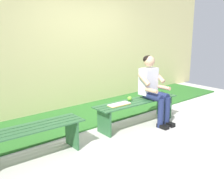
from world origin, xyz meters
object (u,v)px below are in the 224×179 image
at_px(apple, 130,99).
at_px(book_open, 119,104).
at_px(bench_far, 28,136).
at_px(bench_near, 137,106).
at_px(person_seated, 153,87).

relative_size(apple, book_open, 0.20).
bearing_deg(apple, book_open, 12.86).
bearing_deg(bench_far, bench_near, 180.00).
relative_size(bench_far, apple, 18.85).
bearing_deg(book_open, person_seated, 173.83).
height_order(bench_far, person_seated, person_seated).
height_order(person_seated, book_open, person_seated).
distance_m(bench_near, person_seated, 0.48).
height_order(person_seated, apple, person_seated).
distance_m(person_seated, apple, 0.51).
xyz_separation_m(person_seated, book_open, (0.75, -0.11, -0.23)).
bearing_deg(apple, bench_near, 147.37).
height_order(bench_far, book_open, book_open).
relative_size(person_seated, book_open, 3.05).
bearing_deg(bench_near, apple, -32.63).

